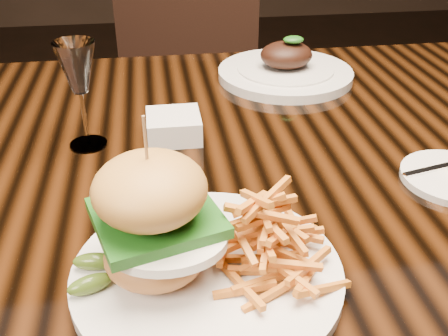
{
  "coord_description": "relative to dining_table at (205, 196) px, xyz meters",
  "views": [
    {
      "loc": [
        -0.07,
        -0.68,
        1.13
      ],
      "look_at": [
        0.01,
        -0.15,
        0.81
      ],
      "focal_mm": 42.0,
      "sensor_mm": 36.0,
      "label": 1
    }
  ],
  "objects": [
    {
      "name": "chair_far",
      "position": [
        0.03,
        0.89,
        -0.13
      ],
      "size": [
        0.55,
        0.55,
        0.95
      ],
      "rotation": [
        0.0,
        0.0,
        -0.21
      ],
      "color": "black",
      "rests_on": "ground"
    },
    {
      "name": "ramekin",
      "position": [
        -0.04,
        0.06,
        0.1
      ],
      "size": [
        0.1,
        0.1,
        0.04
      ],
      "primitive_type": "cube",
      "rotation": [
        0.0,
        0.0,
        0.29
      ],
      "color": "silver",
      "rests_on": "dining_table"
    },
    {
      "name": "far_dish",
      "position": [
        0.19,
        0.28,
        0.09
      ],
      "size": [
        0.26,
        0.26,
        0.09
      ],
      "rotation": [
        0.0,
        0.0,
        0.16
      ],
      "color": "silver",
      "rests_on": "dining_table"
    },
    {
      "name": "dining_table",
      "position": [
        0.0,
        0.0,
        0.0
      ],
      "size": [
        1.6,
        0.9,
        0.75
      ],
      "color": "black",
      "rests_on": "ground"
    },
    {
      "name": "wine_glass",
      "position": [
        -0.17,
        0.05,
        0.19
      ],
      "size": [
        0.06,
        0.06,
        0.16
      ],
      "color": "white",
      "rests_on": "dining_table"
    },
    {
      "name": "burger_plate",
      "position": [
        -0.03,
        -0.27,
        0.13
      ],
      "size": [
        0.28,
        0.28,
        0.19
      ],
      "rotation": [
        0.0,
        0.0,
        0.07
      ],
      "color": "silver",
      "rests_on": "dining_table"
    }
  ]
}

